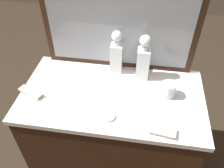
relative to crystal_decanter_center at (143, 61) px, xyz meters
name	(u,v)px	position (x,y,z in m)	size (l,w,h in m)	color
ground_plane	(112,162)	(-0.17, -0.19, -0.95)	(6.00, 6.00, 0.00)	#2D2319
dresser	(112,134)	(-0.17, -0.19, -0.54)	(1.12, 0.61, 0.83)	#381E11
dresser_mirror	(119,23)	(-0.17, 0.10, 0.20)	(0.98, 0.03, 0.65)	#381E11
crystal_decanter_center	(143,61)	(0.00, 0.00, 0.00)	(0.08, 0.08, 0.31)	white
crystal_decanter_right	(117,56)	(-0.18, 0.04, 0.00)	(0.08, 0.08, 0.30)	white
crystal_tumbler_rear	(168,90)	(0.17, -0.16, -0.08)	(0.09, 0.09, 0.09)	white
silver_brush_front	(163,131)	(0.13, -0.44, -0.11)	(0.15, 0.08, 0.02)	#B7A88C
silver_brush_center	(31,93)	(-0.66, -0.27, -0.11)	(0.17, 0.11, 0.02)	#B7A88C
porcelain_dish	(109,117)	(-0.16, -0.38, -0.12)	(0.07, 0.07, 0.01)	silver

